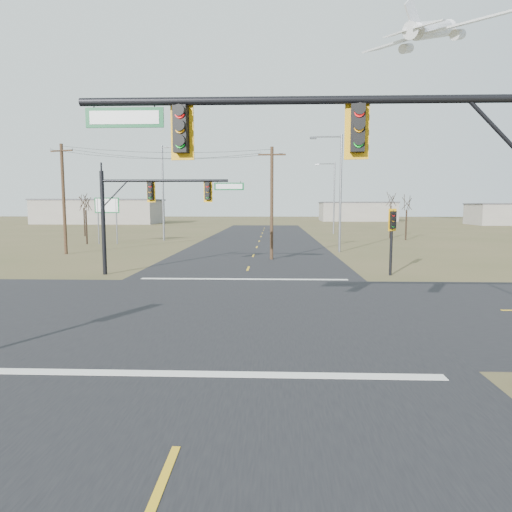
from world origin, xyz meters
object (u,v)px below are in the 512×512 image
(mast_arm_near, at_px, (371,162))
(highway_sign, at_px, (107,211))
(streetlight_a, at_px, (338,187))
(bare_tree_a, at_px, (85,202))
(bare_tree_b, at_px, (84,201))
(mast_arm_far, at_px, (154,200))
(pedestal_signal_ne, at_px, (392,226))
(bare_tree_d, at_px, (391,199))
(utility_pole_far, at_px, (64,197))
(utility_pole_near, at_px, (272,201))
(streetlight_b, at_px, (333,194))
(streetlight_c, at_px, (165,188))
(bare_tree_c, at_px, (407,202))

(mast_arm_near, relative_size, highway_sign, 2.03)
(highway_sign, xyz_separation_m, streetlight_a, (24.34, -7.96, 2.26))
(bare_tree_a, relative_size, bare_tree_b, 0.97)
(mast_arm_far, bearing_deg, pedestal_signal_ne, 12.48)
(mast_arm_near, relative_size, bare_tree_b, 1.72)
(bare_tree_d, bearing_deg, utility_pole_far, -147.78)
(bare_tree_a, bearing_deg, pedestal_signal_ne, -38.01)
(bare_tree_d, bearing_deg, bare_tree_a, -163.04)
(streetlight_a, bearing_deg, utility_pole_far, 176.51)
(utility_pole_near, height_order, streetlight_b, streetlight_b)
(bare_tree_d, bearing_deg, mast_arm_near, -104.74)
(streetlight_a, bearing_deg, pedestal_signal_ne, -94.53)
(utility_pole_far, xyz_separation_m, streetlight_a, (24.22, 2.71, 1.00))
(mast_arm_near, distance_m, mast_arm_far, 19.66)
(mast_arm_near, height_order, highway_sign, mast_arm_near)
(streetlight_c, relative_size, bare_tree_b, 1.88)
(mast_arm_near, relative_size, streetlight_b, 0.98)
(utility_pole_far, bearing_deg, bare_tree_a, 102.94)
(pedestal_signal_ne, height_order, bare_tree_c, bare_tree_c)
(pedestal_signal_ne, height_order, streetlight_b, streetlight_b)
(pedestal_signal_ne, xyz_separation_m, bare_tree_b, (-33.53, 34.69, 1.84))
(streetlight_b, distance_m, bare_tree_c, 14.41)
(mast_arm_far, height_order, bare_tree_b, mast_arm_far)
(mast_arm_near, bearing_deg, utility_pole_near, 104.19)
(bare_tree_a, bearing_deg, streetlight_b, 33.67)
(mast_arm_far, xyz_separation_m, bare_tree_b, (-19.01, 34.84, 0.25))
(mast_arm_far, distance_m, highway_sign, 25.02)
(mast_arm_far, height_order, streetlight_c, streetlight_c)
(pedestal_signal_ne, distance_m, streetlight_c, 34.31)
(bare_tree_b, distance_m, bare_tree_d, 41.77)
(bare_tree_c, height_order, bare_tree_d, bare_tree_d)
(bare_tree_c, relative_size, bare_tree_d, 0.94)
(utility_pole_near, height_order, bare_tree_d, utility_pole_near)
(mast_arm_near, relative_size, streetlight_c, 0.92)
(bare_tree_b, bearing_deg, bare_tree_c, -7.14)
(highway_sign, xyz_separation_m, streetlight_b, (27.35, 19.30, 2.28))
(mast_arm_near, height_order, bare_tree_b, mast_arm_near)
(highway_sign, height_order, streetlight_b, streetlight_b)
(highway_sign, bearing_deg, mast_arm_near, -62.29)
(utility_pole_near, xyz_separation_m, streetlight_b, (9.02, 33.44, 1.40))
(pedestal_signal_ne, distance_m, streetlight_b, 41.67)
(streetlight_c, bearing_deg, bare_tree_d, -9.07)
(highway_sign, bearing_deg, utility_pole_near, -37.54)
(highway_sign, height_order, streetlight_a, streetlight_a)
(streetlight_b, bearing_deg, bare_tree_b, -153.79)
(mast_arm_far, xyz_separation_m, bare_tree_c, (23.77, 29.48, 0.06))
(mast_arm_near, bearing_deg, highway_sign, 126.50)
(pedestal_signal_ne, relative_size, streetlight_c, 0.36)
(utility_pole_far, bearing_deg, pedestal_signal_ne, -24.33)
(streetlight_a, xyz_separation_m, bare_tree_b, (-32.20, 20.43, -1.10))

